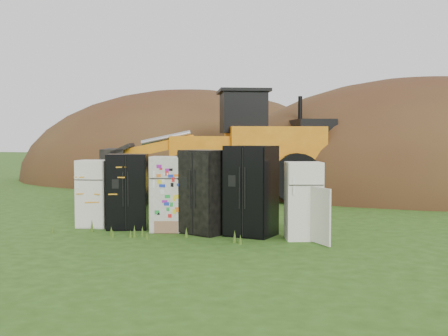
# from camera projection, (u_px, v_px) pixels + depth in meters

# --- Properties ---
(ground) EXTENTS (120.00, 120.00, 0.00)m
(ground) POSITION_uv_depth(u_px,v_px,m) (193.00, 232.00, 12.27)
(ground) COLOR #2A4713
(ground) RESTS_ON ground
(fridge_leftmost) EXTENTS (0.81, 0.79, 1.56)m
(fridge_leftmost) POSITION_uv_depth(u_px,v_px,m) (94.00, 193.00, 13.04)
(fridge_leftmost) COLOR white
(fridge_leftmost) RESTS_ON ground
(fridge_black_side) EXTENTS (1.09, 0.98, 1.70)m
(fridge_black_side) POSITION_uv_depth(u_px,v_px,m) (128.00, 191.00, 12.77)
(fridge_black_side) COLOR black
(fridge_black_side) RESTS_ON ground
(fridge_sticker) EXTENTS (0.92, 0.88, 1.66)m
(fridge_sticker) POSITION_uv_depth(u_px,v_px,m) (168.00, 194.00, 12.44)
(fridge_sticker) COLOR silver
(fridge_sticker) RESTS_ON ground
(fridge_dark_mid) EXTENTS (1.13, 1.03, 1.81)m
(fridge_dark_mid) POSITION_uv_depth(u_px,v_px,m) (205.00, 192.00, 12.12)
(fridge_dark_mid) COLOR black
(fridge_dark_mid) RESTS_ON ground
(fridge_black_right) EXTENTS (1.06, 0.93, 1.91)m
(fridge_black_right) POSITION_uv_depth(u_px,v_px,m) (251.00, 191.00, 11.84)
(fridge_black_right) COLOR black
(fridge_black_right) RESTS_ON ground
(fridge_open_door) EXTENTS (0.90, 0.87, 1.58)m
(fridge_open_door) POSITION_uv_depth(u_px,v_px,m) (304.00, 201.00, 11.43)
(fridge_open_door) COLOR white
(fridge_open_door) RESTS_ON ground
(wheel_loader) EXTENTS (8.19, 5.93, 3.67)m
(wheel_loader) POSITION_uv_depth(u_px,v_px,m) (216.00, 145.00, 18.63)
(wheel_loader) COLOR orange
(wheel_loader) RESTS_ON ground
(dirt_mound_right) EXTENTS (16.35, 11.99, 8.78)m
(dirt_mound_right) POSITION_uv_depth(u_px,v_px,m) (421.00, 192.00, 21.61)
(dirt_mound_right) COLOR #452316
(dirt_mound_right) RESTS_ON ground
(dirt_mound_left) EXTENTS (17.11, 12.83, 8.93)m
(dirt_mound_left) POSITION_uv_depth(u_px,v_px,m) (185.00, 180.00, 27.95)
(dirt_mound_left) COLOR #452316
(dirt_mound_left) RESTS_ON ground
(dirt_mound_back) EXTENTS (15.95, 10.64, 5.79)m
(dirt_mound_back) POSITION_uv_depth(u_px,v_px,m) (323.00, 179.00, 28.67)
(dirt_mound_back) COLOR #452316
(dirt_mound_back) RESTS_ON ground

